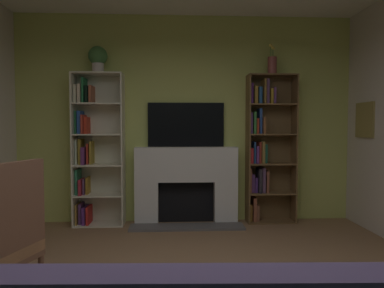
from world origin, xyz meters
TOP-DOWN VIEW (x-y plane):
  - wall_back_accent at (0.00, 2.77)m, footprint 4.75×0.06m
  - fireplace at (0.00, 2.62)m, footprint 1.49×0.54m
  - tv at (0.00, 2.71)m, footprint 1.05×0.06m
  - bookshelf_left at (-1.25, 2.63)m, footprint 0.66×0.32m
  - bookshelf_right at (1.10, 2.64)m, footprint 0.66×0.28m
  - potted_plant at (-1.17, 2.59)m, footprint 0.25×0.25m
  - vase_with_flowers at (1.17, 2.59)m, footprint 0.12×0.12m

SIDE VIEW (x-z plane):
  - fireplace at x=0.00m, z-range 0.03..1.08m
  - bookshelf_left at x=-1.25m, z-range 0.00..2.03m
  - bookshelf_right at x=1.10m, z-range 0.01..2.04m
  - tv at x=0.00m, z-range 1.05..1.65m
  - wall_back_accent at x=0.00m, z-range 0.00..2.85m
  - vase_with_flowers at x=1.17m, z-range 1.95..2.37m
  - potted_plant at x=-1.17m, z-range 2.06..2.41m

